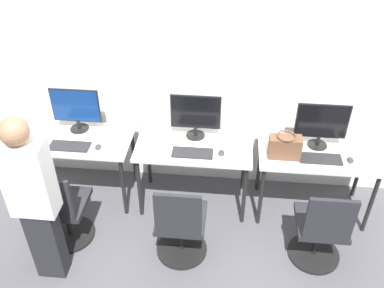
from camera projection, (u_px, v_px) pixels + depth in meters
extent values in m
plane|color=#4C4C51|center=(191.00, 221.00, 4.40)|extent=(20.00, 20.00, 0.00)
cube|color=silver|center=(198.00, 65.00, 4.16)|extent=(12.00, 0.05, 2.80)
cube|color=silver|center=(75.00, 139.00, 4.31)|extent=(1.14, 0.61, 0.02)
cylinder|color=black|center=(23.00, 180.00, 4.36)|extent=(0.04, 0.04, 0.72)
cylinder|color=black|center=(123.00, 187.00, 4.28)|extent=(0.04, 0.04, 0.72)
cylinder|color=black|center=(42.00, 150.00, 4.77)|extent=(0.04, 0.04, 0.72)
cylinder|color=black|center=(134.00, 156.00, 4.69)|extent=(0.04, 0.04, 0.72)
cylinder|color=black|center=(80.00, 129.00, 4.42)|extent=(0.19, 0.19, 0.01)
cylinder|color=black|center=(79.00, 124.00, 4.39)|extent=(0.04, 0.04, 0.10)
cube|color=black|center=(75.00, 106.00, 4.27)|extent=(0.50, 0.01, 0.37)
cube|color=navy|center=(75.00, 106.00, 4.26)|extent=(0.47, 0.01, 0.34)
cube|color=#262628|center=(70.00, 146.00, 4.17)|extent=(0.39, 0.16, 0.02)
ellipsoid|color=#333333|center=(98.00, 147.00, 4.15)|extent=(0.06, 0.09, 0.03)
cylinder|color=black|center=(71.00, 234.00, 4.23)|extent=(0.48, 0.48, 0.03)
cylinder|color=black|center=(67.00, 219.00, 4.11)|extent=(0.04, 0.04, 0.38)
cube|color=#232328|center=(63.00, 203.00, 3.99)|extent=(0.44, 0.44, 0.05)
cube|color=#232328|center=(50.00, 199.00, 3.68)|extent=(0.40, 0.04, 0.44)
cube|color=#232328|center=(47.00, 242.00, 3.68)|extent=(0.25, 0.16, 0.77)
cube|color=white|center=(28.00, 179.00, 3.25)|extent=(0.36, 0.20, 0.67)
sphere|color=#9E7051|center=(14.00, 131.00, 2.99)|extent=(0.22, 0.22, 0.22)
cube|color=silver|center=(194.00, 146.00, 4.21)|extent=(1.14, 0.61, 0.02)
cylinder|color=black|center=(139.00, 188.00, 4.27)|extent=(0.04, 0.04, 0.72)
cylinder|color=black|center=(244.00, 195.00, 4.18)|extent=(0.04, 0.04, 0.72)
cylinder|color=black|center=(149.00, 157.00, 4.68)|extent=(0.04, 0.04, 0.72)
cylinder|color=black|center=(244.00, 163.00, 4.59)|extent=(0.04, 0.04, 0.72)
cylinder|color=black|center=(195.00, 135.00, 4.33)|extent=(0.19, 0.19, 0.01)
cylinder|color=black|center=(195.00, 131.00, 4.29)|extent=(0.04, 0.04, 0.10)
cube|color=black|center=(196.00, 112.00, 4.17)|extent=(0.50, 0.01, 0.37)
cube|color=black|center=(196.00, 112.00, 4.16)|extent=(0.47, 0.01, 0.34)
cube|color=#262628|center=(192.00, 153.00, 4.09)|extent=(0.39, 0.16, 0.02)
ellipsoid|color=#333333|center=(221.00, 153.00, 4.08)|extent=(0.06, 0.09, 0.03)
cylinder|color=black|center=(182.00, 249.00, 4.09)|extent=(0.48, 0.48, 0.03)
cylinder|color=black|center=(182.00, 234.00, 3.96)|extent=(0.04, 0.04, 0.38)
cube|color=#232328|center=(181.00, 218.00, 3.84)|extent=(0.44, 0.44, 0.05)
cube|color=#232328|center=(178.00, 215.00, 3.53)|extent=(0.40, 0.04, 0.44)
cube|color=silver|center=(318.00, 154.00, 4.11)|extent=(1.14, 0.61, 0.02)
cylinder|color=black|center=(261.00, 197.00, 4.17)|extent=(0.04, 0.04, 0.72)
cylinder|color=black|center=(371.00, 204.00, 4.09)|extent=(0.04, 0.04, 0.72)
cylinder|color=black|center=(260.00, 164.00, 4.58)|extent=(0.04, 0.04, 0.72)
cylinder|color=black|center=(359.00, 170.00, 4.50)|extent=(0.04, 0.04, 0.72)
cylinder|color=black|center=(317.00, 145.00, 4.20)|extent=(0.19, 0.19, 0.01)
cylinder|color=black|center=(318.00, 140.00, 4.16)|extent=(0.04, 0.04, 0.10)
cube|color=black|center=(322.00, 121.00, 4.04)|extent=(0.50, 0.01, 0.37)
cube|color=black|center=(322.00, 122.00, 4.03)|extent=(0.47, 0.01, 0.34)
cube|color=#262628|center=(320.00, 159.00, 4.01)|extent=(0.39, 0.16, 0.02)
ellipsoid|color=#333333|center=(350.00, 160.00, 3.99)|extent=(0.06, 0.09, 0.03)
cylinder|color=black|center=(313.00, 253.00, 4.04)|extent=(0.48, 0.48, 0.03)
cylinder|color=black|center=(317.00, 239.00, 3.92)|extent=(0.04, 0.04, 0.38)
cube|color=#232328|center=(321.00, 222.00, 3.79)|extent=(0.44, 0.44, 0.05)
cube|color=#232328|center=(330.00, 220.00, 3.48)|extent=(0.40, 0.04, 0.44)
cube|color=brown|center=(285.00, 147.00, 3.99)|extent=(0.30, 0.14, 0.22)
torus|color=brown|center=(287.00, 136.00, 3.92)|extent=(0.18, 0.18, 0.01)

